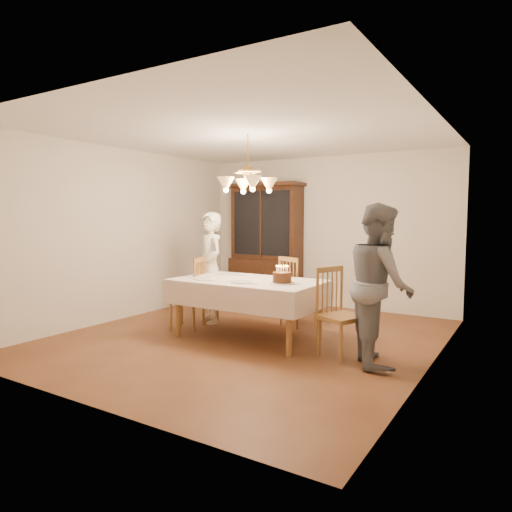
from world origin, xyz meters
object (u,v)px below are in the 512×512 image
Objects in this scene: china_hutch at (266,245)px; birthday_cake at (282,278)px; dining_table at (248,285)px; elderly_woman at (210,268)px; chair_far_side at (298,295)px.

birthday_cake is (1.59, -2.31, -0.22)m from china_hutch.
dining_table is 1.16× the size of elderly_woman.
elderly_woman reaches higher than birthday_cake.
chair_far_side reaches higher than dining_table.
dining_table is at bearing -105.10° from chair_far_side.
chair_far_side is at bearing 105.88° from birthday_cake.
elderly_woman is 5.45× the size of birthday_cake.
china_hutch is 2.16× the size of chair_far_side.
dining_table is at bearing -64.93° from china_hutch.
dining_table is 2.51m from china_hutch.
china_hutch reaches higher than birthday_cake.
birthday_cake is (0.53, -0.06, 0.14)m from dining_table.
elderly_woman is at bearing 155.13° from dining_table.
chair_far_side is 1.10m from birthday_cake.
elderly_woman is at bearing -157.49° from chair_far_side.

